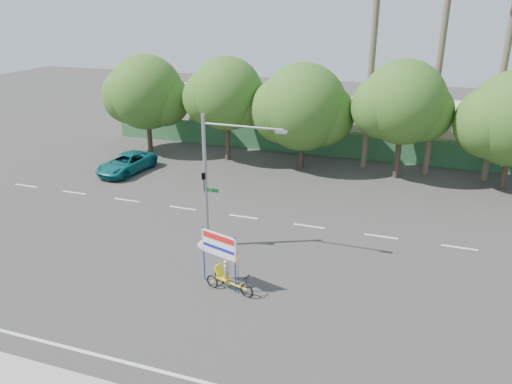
% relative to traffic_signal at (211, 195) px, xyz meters
% --- Properties ---
extents(ground, '(120.00, 120.00, 0.00)m').
position_rel_traffic_signal_xyz_m(ground, '(2.20, -3.98, -2.92)').
color(ground, '#33302D').
rests_on(ground, ground).
extents(fence, '(38.00, 0.08, 2.00)m').
position_rel_traffic_signal_xyz_m(fence, '(2.20, 17.52, -1.92)').
color(fence, '#336B3D').
rests_on(fence, ground).
extents(building_left, '(12.00, 8.00, 4.00)m').
position_rel_traffic_signal_xyz_m(building_left, '(-7.80, 22.02, -0.92)').
color(building_left, beige).
rests_on(building_left, ground).
extents(building_right, '(14.00, 8.00, 3.60)m').
position_rel_traffic_signal_xyz_m(building_right, '(10.20, 22.02, -1.12)').
color(building_right, beige).
rests_on(building_right, ground).
extents(tree_far_left, '(7.14, 6.00, 7.96)m').
position_rel_traffic_signal_xyz_m(tree_far_left, '(-11.85, 14.02, 1.84)').
color(tree_far_left, '#473828').
rests_on(tree_far_left, ground).
extents(tree_left, '(6.66, 5.60, 8.07)m').
position_rel_traffic_signal_xyz_m(tree_left, '(-4.85, 14.02, 2.14)').
color(tree_left, '#473828').
rests_on(tree_left, ground).
extents(tree_center, '(7.62, 6.40, 7.85)m').
position_rel_traffic_signal_xyz_m(tree_center, '(1.14, 14.02, 1.55)').
color(tree_center, '#473828').
rests_on(tree_center, ground).
extents(tree_right, '(6.90, 5.80, 8.36)m').
position_rel_traffic_signal_xyz_m(tree_right, '(8.15, 14.02, 2.32)').
color(tree_right, '#473828').
rests_on(tree_right, ground).
extents(palm_tall, '(3.73, 3.79, 17.45)m').
position_rel_traffic_signal_xyz_m(palm_tall, '(10.20, 15.52, 7.55)').
color(palm_tall, '#70604C').
rests_on(palm_tall, ground).
extents(palm_mid, '(3.73, 3.79, 15.45)m').
position_rel_traffic_signal_xyz_m(palm_mid, '(14.20, 15.52, 6.48)').
color(palm_mid, '#70604C').
rests_on(palm_mid, ground).
extents(palm_short, '(3.73, 3.79, 14.45)m').
position_rel_traffic_signal_xyz_m(palm_short, '(5.70, 15.52, 5.94)').
color(palm_short, '#70604C').
rests_on(palm_short, ground).
extents(traffic_signal, '(4.72, 1.10, 7.00)m').
position_rel_traffic_signal_xyz_m(traffic_signal, '(0.00, 0.00, 0.00)').
color(traffic_signal, gray).
rests_on(traffic_signal, ground).
extents(trike_billboard, '(2.71, 1.12, 2.76)m').
position_rel_traffic_signal_xyz_m(trike_billboard, '(2.07, -3.48, -1.81)').
color(trike_billboard, black).
rests_on(trike_billboard, ground).
extents(pickup_truck, '(2.96, 5.29, 1.40)m').
position_rel_traffic_signal_xyz_m(pickup_truck, '(-10.74, 8.74, -2.22)').
color(pickup_truck, '#0D5E61').
rests_on(pickup_truck, ground).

